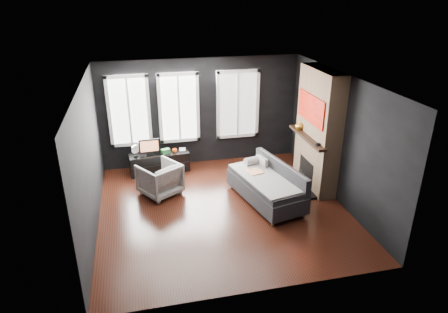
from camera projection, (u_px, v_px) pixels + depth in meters
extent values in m
plane|color=black|center=(223.00, 209.00, 8.33)|extent=(5.00, 5.00, 0.00)
plane|color=white|center=(222.00, 80.00, 7.25)|extent=(5.00, 5.00, 0.00)
cube|color=black|center=(201.00, 112.00, 10.03)|extent=(5.00, 0.02, 2.70)
cube|color=black|center=(89.00, 160.00, 7.28)|extent=(0.02, 5.00, 2.70)
cube|color=black|center=(340.00, 139.00, 8.30)|extent=(0.02, 5.00, 2.70)
cube|color=gray|center=(262.00, 164.00, 8.91)|extent=(0.18, 0.37, 0.36)
imported|color=white|center=(160.00, 177.00, 8.76)|extent=(1.05, 1.03, 0.80)
imported|color=#FB5D13|center=(175.00, 150.00, 9.82)|extent=(0.13, 0.12, 0.11)
imported|color=#B1A18C|center=(179.00, 146.00, 9.94)|extent=(0.15, 0.04, 0.21)
cube|color=#286530|center=(165.00, 151.00, 9.75)|extent=(0.24, 0.20, 0.11)
imported|color=gold|center=(299.00, 125.00, 9.15)|extent=(0.24, 0.25, 0.20)
cylinder|color=black|center=(318.00, 144.00, 8.29)|extent=(0.14, 0.14, 0.04)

